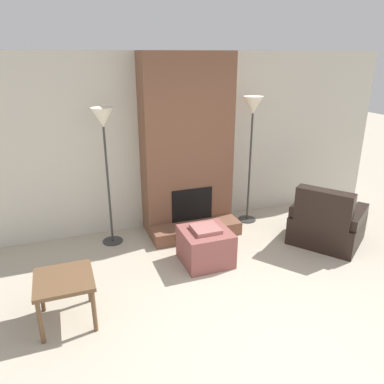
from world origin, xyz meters
name	(u,v)px	position (x,y,z in m)	size (l,w,h in m)	color
ground_plane	(289,348)	(0.00, 0.00, 0.00)	(24.00, 24.00, 0.00)	#B2A893
wall_back	(181,142)	(0.00, 3.06, 1.30)	(7.08, 0.06, 2.60)	beige
fireplace	(187,150)	(0.00, 2.78, 1.23)	(1.33, 0.81, 2.60)	brown
ottoman	(206,246)	(-0.14, 1.69, 0.23)	(0.61, 0.61, 0.50)	#8C4C47
armchair	(326,225)	(1.66, 1.59, 0.27)	(1.23, 1.24, 0.88)	black
side_table	(64,284)	(-1.89, 1.11, 0.43)	(0.56, 0.58, 0.50)	brown
floor_lamp_left	(104,130)	(-1.20, 2.67, 1.63)	(0.30, 0.30, 1.92)	#333333
floor_lamp_right	(253,116)	(0.99, 2.67, 1.68)	(0.30, 0.30, 1.98)	#333333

